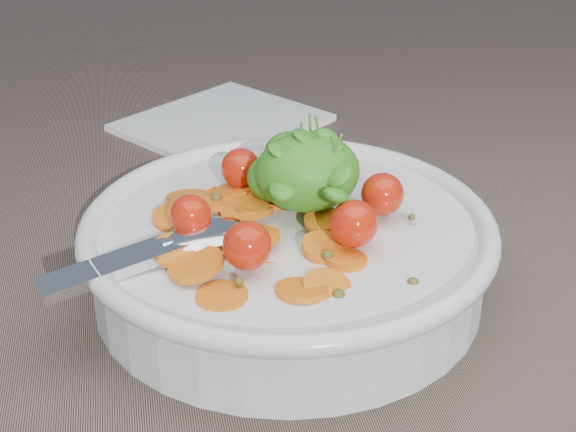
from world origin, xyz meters
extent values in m
plane|color=#786055|center=(0.00, 0.00, 0.00)|extent=(6.00, 6.00, 0.00)
cylinder|color=white|center=(0.00, -0.02, 0.02)|extent=(0.23, 0.23, 0.05)
torus|color=white|center=(0.00, -0.02, 0.05)|extent=(0.25, 0.25, 0.01)
cylinder|color=white|center=(0.00, -0.02, 0.00)|extent=(0.12, 0.12, 0.01)
cylinder|color=brown|center=(0.00, -0.02, 0.02)|extent=(0.21, 0.21, 0.03)
cylinder|color=orange|center=(0.03, -0.07, 0.05)|extent=(0.03, 0.03, 0.01)
cylinder|color=orange|center=(-0.03, -0.03, 0.05)|extent=(0.03, 0.03, 0.01)
cylinder|color=orange|center=(0.00, -0.09, 0.05)|extent=(0.03, 0.03, 0.01)
cylinder|color=orange|center=(0.05, 0.04, 0.05)|extent=(0.03, 0.03, 0.01)
cylinder|color=orange|center=(-0.06, -0.06, 0.05)|extent=(0.04, 0.04, 0.01)
cylinder|color=orange|center=(0.00, 0.01, 0.05)|extent=(0.03, 0.03, 0.00)
cylinder|color=orange|center=(0.01, -0.09, 0.05)|extent=(0.04, 0.04, 0.01)
cylinder|color=orange|center=(-0.02, -0.04, 0.05)|extent=(0.04, 0.04, 0.01)
cylinder|color=orange|center=(-0.02, 0.02, 0.05)|extent=(0.03, 0.03, 0.01)
cylinder|color=orange|center=(0.03, 0.04, 0.05)|extent=(0.03, 0.03, 0.01)
cylinder|color=orange|center=(0.03, 0.03, 0.05)|extent=(0.03, 0.03, 0.01)
cylinder|color=orange|center=(-0.06, 0.00, 0.05)|extent=(0.03, 0.03, 0.01)
cylinder|color=orange|center=(0.02, -0.03, 0.05)|extent=(0.03, 0.03, 0.01)
cylinder|color=orange|center=(0.02, -0.05, 0.05)|extent=(0.04, 0.04, 0.01)
cylinder|color=orange|center=(-0.03, 0.03, 0.04)|extent=(0.03, 0.03, 0.01)
cylinder|color=orange|center=(-0.05, 0.03, 0.05)|extent=(0.04, 0.04, 0.01)
cylinder|color=orange|center=(-0.01, -0.05, 0.04)|extent=(0.04, 0.04, 0.01)
cylinder|color=orange|center=(-0.02, -0.01, 0.05)|extent=(0.04, 0.04, 0.01)
cylinder|color=orange|center=(-0.01, -0.01, 0.05)|extent=(0.03, 0.03, 0.01)
cylinder|color=orange|center=(-0.07, -0.05, 0.05)|extent=(0.03, 0.03, 0.01)
cylinder|color=orange|center=(-0.04, -0.09, 0.04)|extent=(0.04, 0.04, 0.00)
cylinder|color=orange|center=(-0.03, 0.01, 0.05)|extent=(0.03, 0.03, 0.01)
sphere|color=#524D1B|center=(0.03, 0.02, 0.05)|extent=(0.00, 0.00, 0.00)
sphere|color=#524D1B|center=(0.01, -0.10, 0.04)|extent=(0.01, 0.01, 0.01)
sphere|color=#524D1B|center=(-0.02, 0.01, 0.04)|extent=(0.00, 0.00, 0.00)
sphere|color=#524D1B|center=(0.01, 0.06, 0.05)|extent=(0.01, 0.01, 0.01)
sphere|color=#524D1B|center=(-0.03, 0.01, 0.05)|extent=(0.01, 0.01, 0.01)
sphere|color=#524D1B|center=(0.04, 0.04, 0.05)|extent=(0.01, 0.01, 0.01)
sphere|color=#524D1B|center=(0.02, -0.07, 0.05)|extent=(0.01, 0.01, 0.01)
sphere|color=#524D1B|center=(-0.03, -0.08, 0.05)|extent=(0.01, 0.01, 0.01)
sphere|color=#524D1B|center=(0.06, -0.02, 0.05)|extent=(0.01, 0.01, 0.01)
sphere|color=#524D1B|center=(0.07, 0.01, 0.05)|extent=(0.01, 0.01, 0.01)
sphere|color=#524D1B|center=(0.00, -0.08, 0.04)|extent=(0.00, 0.00, 0.00)
sphere|color=#524D1B|center=(0.03, 0.00, 0.05)|extent=(0.01, 0.01, 0.01)
sphere|color=#524D1B|center=(0.04, 0.02, 0.05)|extent=(0.00, 0.00, 0.00)
sphere|color=#524D1B|center=(0.06, -0.09, 0.04)|extent=(0.01, 0.01, 0.01)
sphere|color=#524D1B|center=(0.06, 0.01, 0.04)|extent=(0.01, 0.01, 0.01)
sphere|color=#524D1B|center=(-0.06, -0.06, 0.05)|extent=(0.01, 0.01, 0.01)
sphere|color=#524D1B|center=(0.02, -0.05, 0.05)|extent=(0.01, 0.01, 0.01)
sphere|color=#524D1B|center=(0.08, -0.03, 0.05)|extent=(0.00, 0.00, 0.00)
sphere|color=red|center=(0.06, -0.02, 0.06)|extent=(0.03, 0.03, 0.03)
sphere|color=red|center=(0.03, 0.03, 0.06)|extent=(0.03, 0.03, 0.03)
sphere|color=red|center=(-0.02, 0.03, 0.06)|extent=(0.03, 0.03, 0.03)
sphere|color=red|center=(-0.05, -0.02, 0.06)|extent=(0.02, 0.02, 0.02)
sphere|color=red|center=(-0.03, -0.07, 0.06)|extent=(0.03, 0.03, 0.03)
sphere|color=red|center=(0.03, -0.06, 0.06)|extent=(0.03, 0.03, 0.03)
ellipsoid|color=green|center=(0.02, -0.01, 0.07)|extent=(0.06, 0.05, 0.05)
ellipsoid|color=green|center=(0.00, 0.00, 0.07)|extent=(0.04, 0.04, 0.03)
ellipsoid|color=green|center=(0.00, -0.03, 0.07)|extent=(0.02, 0.02, 0.01)
ellipsoid|color=green|center=(0.00, 0.00, 0.07)|extent=(0.02, 0.03, 0.02)
ellipsoid|color=green|center=(0.01, 0.01, 0.09)|extent=(0.03, 0.03, 0.02)
ellipsoid|color=green|center=(0.02, -0.01, 0.09)|extent=(0.03, 0.03, 0.02)
ellipsoid|color=green|center=(0.02, -0.01, 0.09)|extent=(0.02, 0.02, 0.01)
ellipsoid|color=green|center=(0.01, -0.02, 0.09)|extent=(0.02, 0.02, 0.02)
ellipsoid|color=green|center=(0.02, -0.01, 0.09)|extent=(0.02, 0.02, 0.02)
ellipsoid|color=green|center=(0.03, -0.03, 0.08)|extent=(0.02, 0.03, 0.02)
ellipsoid|color=green|center=(0.03, -0.01, 0.09)|extent=(0.02, 0.02, 0.02)
ellipsoid|color=green|center=(0.02, 0.00, 0.09)|extent=(0.02, 0.02, 0.02)
ellipsoid|color=green|center=(0.02, -0.01, 0.09)|extent=(0.03, 0.03, 0.02)
ellipsoid|color=green|center=(0.03, -0.02, 0.08)|extent=(0.03, 0.02, 0.02)
ellipsoid|color=green|center=(0.00, -0.01, 0.08)|extent=(0.02, 0.02, 0.02)
ellipsoid|color=green|center=(0.02, 0.00, 0.07)|extent=(0.02, 0.02, 0.02)
ellipsoid|color=green|center=(0.03, -0.05, 0.08)|extent=(0.02, 0.02, 0.02)
ellipsoid|color=green|center=(0.03, 0.00, 0.08)|extent=(0.02, 0.02, 0.01)
ellipsoid|color=green|center=(0.03, -0.01, 0.07)|extent=(0.02, 0.02, 0.01)
ellipsoid|color=green|center=(0.03, -0.01, 0.08)|extent=(0.02, 0.03, 0.01)
ellipsoid|color=green|center=(0.03, -0.01, 0.09)|extent=(0.02, 0.02, 0.01)
ellipsoid|color=green|center=(0.00, -0.01, 0.09)|extent=(0.02, 0.02, 0.01)
ellipsoid|color=green|center=(0.03, 0.00, 0.08)|extent=(0.03, 0.03, 0.02)
cylinder|color=#4C8C33|center=(0.03, -0.01, 0.08)|extent=(0.01, 0.01, 0.04)
cylinder|color=#4C8C33|center=(0.03, -0.02, 0.08)|extent=(0.01, 0.01, 0.04)
cylinder|color=#4C8C33|center=(0.03, 0.00, 0.08)|extent=(0.01, 0.00, 0.04)
cylinder|color=#4C8C33|center=(0.01, -0.01, 0.08)|extent=(0.00, 0.01, 0.04)
cylinder|color=#4C8C33|center=(0.02, 0.00, 0.08)|extent=(0.00, 0.00, 0.04)
ellipsoid|color=silver|center=(-0.05, -0.03, 0.05)|extent=(0.06, 0.05, 0.02)
cube|color=silver|center=(-0.09, -0.05, 0.05)|extent=(0.11, 0.05, 0.02)
cylinder|color=silver|center=(-0.06, -0.04, 0.05)|extent=(0.02, 0.01, 0.01)
cube|color=white|center=(0.00, 0.26, 0.00)|extent=(0.21, 0.21, 0.01)
camera|label=1|loc=(-0.08, -0.43, 0.27)|focal=50.00mm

